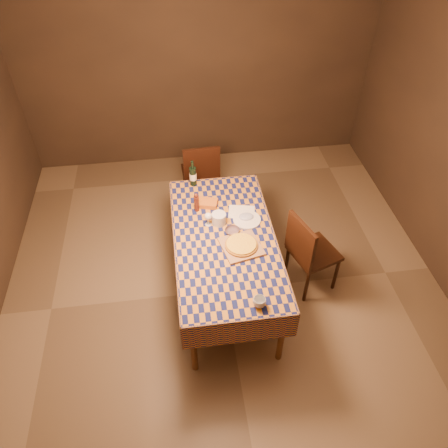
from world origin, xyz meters
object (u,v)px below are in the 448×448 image
Objects in this scene: cutting_board at (241,246)px; bowl at (232,231)px; pizza at (241,245)px; dining_table at (225,244)px; wine_bottle at (193,176)px; chair_far at (201,172)px; white_plate at (247,220)px; chair_right at (308,250)px.

cutting_board is 2.50× the size of bowl.
dining_table is at bearing 133.42° from pizza.
bowl reaches higher than cutting_board.
chair_far is (0.12, 0.53, -0.36)m from wine_bottle.
chair_right is at bearing -22.91° from white_plate.
wine_bottle is 1.40m from chair_right.
pizza is at bearing 0.00° from cutting_board.
white_plate is (0.11, 0.35, -0.03)m from pizza.
dining_table is 13.58× the size of bowl.
pizza is 0.75m from chair_right.
bowl is at bearing 105.12° from pizza.
cutting_board is at bearing 180.00° from pizza.
bowl is at bearing 105.12° from cutting_board.
cutting_board is at bearing -74.88° from bowl.
white_plate is 0.67m from chair_right.
chair_right is (0.91, -1.41, 0.00)m from chair_far.
dining_table is 0.14m from bowl.
cutting_board reaches higher than dining_table.
dining_table is at bearing 177.71° from chair_right.
pizza is (0.00, 0.00, 0.02)m from cutting_board.
cutting_board is 0.20m from bowl.
pizza reaches higher than white_plate.
bowl is (0.08, 0.06, 0.10)m from dining_table.
dining_table is 0.89m from wine_bottle.
wine_bottle is (-0.35, 0.98, 0.07)m from pizza.
white_plate is 1.24m from chair_far.
bowl is at bearing -69.33° from wine_bottle.
wine_bottle is 0.31× the size of chair_far.
chair_far is at bearing 106.21° from white_plate.
dining_table is 1.39m from chair_far.
dining_table is 1.98× the size of chair_right.
bowl is 1.36m from chair_far.
pizza reaches higher than bowl.
bowl is 0.46× the size of wine_bottle.
chair_far reaches higher than cutting_board.
cutting_board is at bearing -81.50° from chair_far.
wine_bottle is (-0.35, 0.98, 0.10)m from cutting_board.
cutting_board is at bearing -46.58° from dining_table.
white_plate is at bearing 72.03° from pizza.
bowl is 0.84m from wine_bottle.
white_plate is (0.24, 0.21, 0.08)m from dining_table.
chair_far is (-0.17, 1.32, -0.27)m from bowl.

